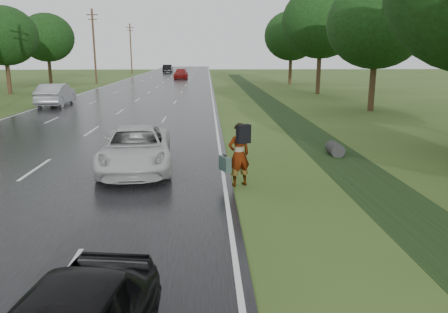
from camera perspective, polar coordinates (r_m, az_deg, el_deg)
road at (r=52.98m, az=-9.09°, el=8.73°), size 14.00×180.00×0.04m
edge_stripe_east at (r=52.62m, az=-1.69°, el=8.89°), size 0.12×180.00×0.01m
edge_stripe_west at (r=54.19m, az=-16.28°, el=8.50°), size 0.12×180.00×0.01m
center_line at (r=52.98m, az=-9.09°, el=8.76°), size 0.12×180.00×0.01m
drainage_ditch at (r=27.01m, az=9.10°, el=4.48°), size 2.20×120.00×0.56m
utility_pole_far at (r=64.34m, az=-16.61°, el=13.76°), size 1.60×0.26×10.00m
utility_pole_distant at (r=93.74m, az=-12.08°, el=13.70°), size 1.60×0.26×10.00m
tree_east_c at (r=33.73m, az=19.35°, el=16.05°), size 7.00×7.00×9.29m
tree_east_d at (r=47.01m, az=12.55°, el=16.73°), size 8.00×8.00×10.76m
tree_east_f at (r=60.57m, az=8.80°, el=15.31°), size 7.20×7.20×9.62m
tree_west_d at (r=50.77m, az=-26.81°, el=13.88°), size 6.60×6.60×8.80m
tree_west_f at (r=64.04m, az=-22.13°, el=14.19°), size 7.00×7.00×9.29m
pedestrian at (r=13.68m, az=1.89°, el=0.35°), size 1.07×0.83×2.02m
white_pickup at (r=15.98m, az=-11.47°, el=1.05°), size 2.97×5.59×1.49m
silver_sedan at (r=37.52m, az=-21.11°, el=7.55°), size 2.06×5.38×1.75m
far_car_red at (r=72.97m, az=-5.66°, el=10.69°), size 2.26×5.48×1.59m
far_car_dark at (r=97.15m, az=-7.36°, el=11.32°), size 1.82×5.20×1.71m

